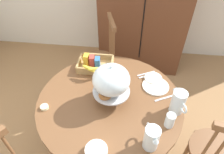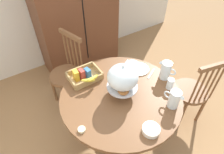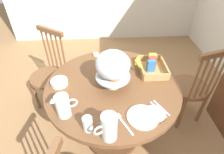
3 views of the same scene
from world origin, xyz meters
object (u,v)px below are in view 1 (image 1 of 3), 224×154
at_px(china_plate_large, 156,86).
at_px(butter_dish, 44,107).
at_px(milk_pitcher, 178,103).
at_px(cereal_basket, 94,64).
at_px(cereal_bowl, 96,151).
at_px(windsor_chair_facing_door, 101,61).
at_px(china_plate_small, 153,78).
at_px(pastry_stand_with_dome, 111,81).
at_px(drinking_glass, 170,120).
at_px(dining_table, 110,117).
at_px(orange_juice_pitcher, 151,139).

bearing_deg(china_plate_large, butter_dish, -158.58).
bearing_deg(milk_pitcher, cereal_basket, 148.90).
bearing_deg(cereal_bowl, windsor_chair_facing_door, 98.55).
relative_size(china_plate_small, butter_dish, 2.50).
height_order(windsor_chair_facing_door, pastry_stand_with_dome, pastry_stand_with_dome).
height_order(pastry_stand_with_dome, drinking_glass, pastry_stand_with_dome).
bearing_deg(dining_table, milk_pitcher, -6.14).
height_order(milk_pitcher, cereal_bowl, milk_pitcher).
bearing_deg(china_plate_large, pastry_stand_with_dome, -152.28).
xyz_separation_m(cereal_basket, drinking_glass, (0.62, -0.55, 0.01)).
height_order(orange_juice_pitcher, cereal_basket, orange_juice_pitcher).
relative_size(cereal_basket, butter_dish, 5.27).
relative_size(china_plate_large, china_plate_small, 1.47).
bearing_deg(cereal_bowl, butter_dish, 146.10).
bearing_deg(cereal_bowl, milk_pitcher, 36.88).
relative_size(milk_pitcher, butter_dish, 3.17).
bearing_deg(china_plate_large, drinking_glass, -78.75).
bearing_deg(china_plate_large, orange_juice_pitcher, -96.36).
bearing_deg(cereal_bowl, china_plate_large, 58.36).
bearing_deg(pastry_stand_with_dome, butter_dish, -163.49).
xyz_separation_m(milk_pitcher, china_plate_large, (-0.13, 0.24, -0.08)).
relative_size(dining_table, china_plate_large, 5.14).
bearing_deg(china_plate_small, orange_juice_pitcher, -93.84).
height_order(windsor_chair_facing_door, drinking_glass, windsor_chair_facing_door).
xyz_separation_m(dining_table, butter_dish, (-0.47, -0.14, 0.24)).
height_order(cereal_basket, cereal_bowl, cereal_basket).
xyz_separation_m(windsor_chair_facing_door, cereal_basket, (0.03, -0.48, 0.33)).
relative_size(windsor_chair_facing_door, cereal_basket, 3.09).
distance_m(windsor_chair_facing_door, pastry_stand_with_dome, 1.00).
xyz_separation_m(orange_juice_pitcher, china_plate_large, (0.06, 0.54, -0.07)).
xyz_separation_m(pastry_stand_with_dome, milk_pitcher, (0.48, -0.05, -0.11)).
distance_m(cereal_basket, cereal_bowl, 0.82).
bearing_deg(pastry_stand_with_dome, orange_juice_pitcher, -50.72).
xyz_separation_m(china_plate_large, drinking_glass, (0.07, -0.37, 0.05)).
bearing_deg(milk_pitcher, china_plate_small, 115.10).
distance_m(dining_table, china_plate_small, 0.50).
relative_size(dining_table, orange_juice_pitcher, 6.37).
bearing_deg(windsor_chair_facing_door, milk_pitcher, -51.26).
height_order(pastry_stand_with_dome, butter_dish, pastry_stand_with_dome).
height_order(milk_pitcher, drinking_glass, milk_pitcher).
xyz_separation_m(windsor_chair_facing_door, cereal_bowl, (0.19, -1.28, 0.31)).
relative_size(china_plate_large, drinking_glass, 2.00).
bearing_deg(pastry_stand_with_dome, china_plate_large, 27.72).
height_order(dining_table, cereal_bowl, cereal_bowl).
distance_m(china_plate_small, cereal_bowl, 0.81).
height_order(milk_pitcher, cereal_basket, milk_pitcher).
xyz_separation_m(china_plate_large, butter_dish, (-0.84, -0.33, 0.01)).
distance_m(windsor_chair_facing_door, cereal_bowl, 1.33).
bearing_deg(cereal_basket, dining_table, -62.37).
bearing_deg(milk_pitcher, windsor_chair_facing_door, 128.74).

